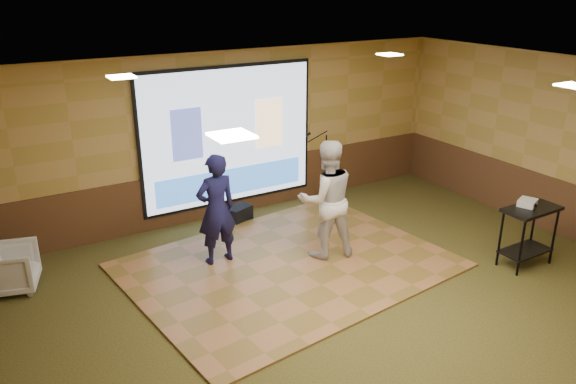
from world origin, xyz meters
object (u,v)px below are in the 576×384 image
projector (527,203)px  banquet_chair (10,269)px  duffel_bag (239,214)px  av_table (529,225)px  dance_floor (289,265)px  player_right (326,199)px  mic_stand (323,180)px  projector_screen (229,138)px  player_left (216,209)px

projector → banquet_chair: size_ratio=0.40×
banquet_chair → duffel_bag: (3.82, 0.54, -0.19)m
av_table → banquet_chair: bearing=155.2°
dance_floor → player_right: (0.67, -0.01, 0.95)m
player_right → mic_stand: (1.20, 1.87, -0.48)m
av_table → duffel_bag: size_ratio=2.12×
mic_stand → banquet_chair: size_ratio=2.08×
projector_screen → duffel_bag: projector_screen is taller
av_table → projector: (0.01, 0.10, 0.33)m
banquet_chair → duffel_bag: size_ratio=1.61×
projector_screen → player_right: bearing=-76.8°
projector_screen → av_table: (3.04, -4.10, -0.82)m
projector_screen → player_right: size_ratio=1.77×
dance_floor → projector: size_ratio=16.30×
projector → duffel_bag: 4.83m
av_table → mic_stand: size_ratio=0.63×
projector_screen → player_right: (0.55, -2.32, -0.50)m
projector_screen → dance_floor: (-0.13, -2.31, -1.46)m
player_left → projector: size_ratio=6.07×
projector_screen → projector: projector_screen is taller
mic_stand → duffel_bag: size_ratio=3.35×
player_left → duffel_bag: size_ratio=3.88×
mic_stand → player_right: bearing=-116.2°
av_table → mic_stand: 3.88m
player_left → banquet_chair: 3.00m
player_left → projector_screen: bearing=-123.7°
projector_screen → player_left: (-1.01, -1.66, -0.58)m
projector_screen → mic_stand: 2.05m
dance_floor → av_table: bearing=-29.5°
av_table → mic_stand: mic_stand is taller
projector_screen → duffel_bag: size_ratio=7.44×
mic_stand → player_left: bearing=-149.7°
player_left → player_right: 1.68m
player_left → mic_stand: (2.75, 1.22, -0.41)m
player_left → player_right: player_right is taller
dance_floor → av_table: av_table is taller
player_left → dance_floor: bearing=141.1°
projector → duffel_bag: projector is taller
projector_screen → player_left: bearing=-121.2°
mic_stand → banquet_chair: mic_stand is taller
dance_floor → duffel_bag: size_ratio=10.41×
player_left → duffel_bag: 1.79m
projector_screen → mic_stand: (1.74, -0.45, -0.98)m
mic_stand → duffel_bag: 1.81m
player_right → projector: 3.02m
dance_floor → banquet_chair: (-3.72, 1.40, 0.31)m
projector → player_right: bearing=123.7°
player_right → projector: bearing=159.6°
mic_stand → av_table: bearing=-64.1°
projector_screen → av_table: bearing=-53.5°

